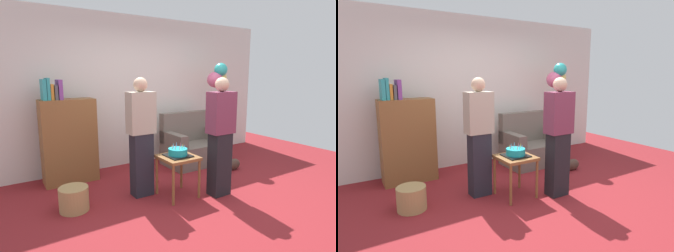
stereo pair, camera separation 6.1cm
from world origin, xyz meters
TOP-DOWN VIEW (x-y plane):
  - ground_plane at (0.00, 0.00)m, footprint 8.00×8.00m
  - wall_back at (0.00, 2.05)m, footprint 6.00×0.10m
  - couch at (0.87, 1.39)m, footprint 1.10×0.70m
  - bookshelf at (-1.32, 1.66)m, footprint 0.80×0.36m
  - side_table at (-0.20, 0.31)m, footprint 0.48×0.48m
  - birthday_cake at (-0.20, 0.31)m, footprint 0.32×0.32m
  - person_blowing_candles at (-0.59, 0.61)m, footprint 0.36×0.22m
  - person_holding_cake at (0.32, 0.04)m, footprint 0.36×0.22m
  - wicker_basket at (-1.52, 0.64)m, footprint 0.36×0.36m
  - handbag at (1.25, 0.68)m, footprint 0.28×0.14m
  - balloon_bunch at (1.42, 1.34)m, footprint 0.43×0.36m

SIDE VIEW (x-z plane):
  - ground_plane at x=0.00m, z-range 0.00..0.00m
  - handbag at x=1.25m, z-range 0.00..0.20m
  - wicker_basket at x=-1.52m, z-range 0.00..0.30m
  - couch at x=0.87m, z-range -0.14..0.82m
  - side_table at x=-0.20m, z-range 0.20..0.77m
  - birthday_cake at x=-0.20m, z-range 0.54..0.71m
  - bookshelf at x=-1.32m, z-range -0.13..1.49m
  - person_blowing_candles at x=-0.59m, z-range 0.02..1.65m
  - person_holding_cake at x=0.32m, z-range 0.02..1.65m
  - wall_back at x=0.00m, z-range 0.00..2.70m
  - balloon_bunch at x=1.42m, z-range 0.69..2.56m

